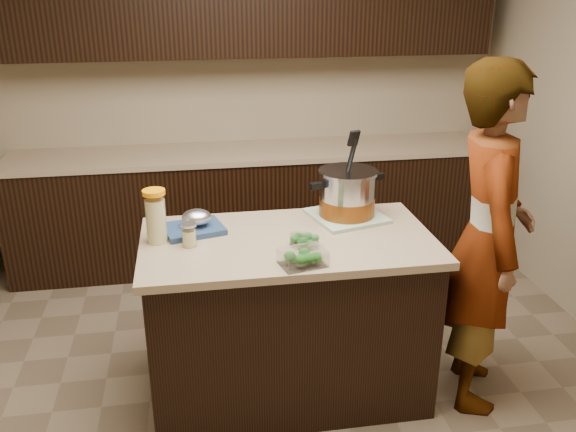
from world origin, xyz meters
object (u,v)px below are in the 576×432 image
Objects in this scene: island at (288,316)px; lemonade_pitcher at (156,218)px; stock_pot at (347,196)px; person at (487,240)px.

island is 5.50× the size of lemonade_pitcher.
lemonade_pitcher is (-1.00, -0.16, -0.00)m from stock_pot.
stock_pot reaches higher than island.
stock_pot is 0.75m from person.
lemonade_pitcher is 1.64m from person.
person is (0.62, -0.39, -0.13)m from stock_pot.
island is 0.86m from lemonade_pitcher.
person is at bearing -48.00° from stock_pot.
person reaches higher than island.
stock_pot reaches higher than lemonade_pitcher.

